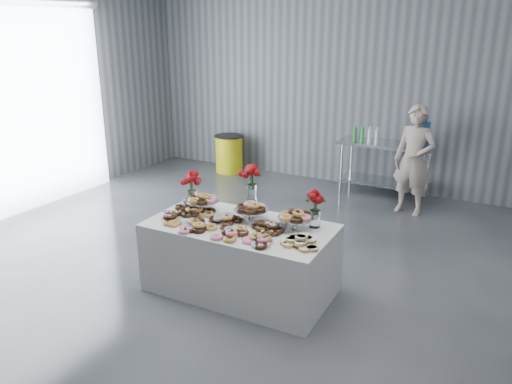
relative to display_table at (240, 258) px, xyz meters
The scene contains 16 objects.
ground 0.51m from the display_table, 117.93° to the right, with size 9.00×9.00×0.00m, color #33353A.
room_walls 2.32m from the display_table, 151.66° to the right, with size 8.04×9.04×4.02m.
display_table is the anchor object (origin of this frame).
prep_table 3.83m from the display_table, 82.78° to the left, with size 1.50×0.60×0.90m.
donut_mounds 0.42m from the display_table, 90.00° to the right, with size 1.80×0.80×0.09m, color gold, non-canonical shape.
cake_stand_left 0.77m from the display_table, 166.37° to the left, with size 0.36×0.36×0.17m.
cake_stand_mid 0.54m from the display_table, 73.19° to the left, with size 0.36×0.36×0.17m.
cake_stand_right 0.77m from the display_table, 16.88° to the left, with size 0.36×0.36×0.17m.
danish_pile 0.88m from the display_table, ahead, with size 0.48×0.48×0.11m, color white, non-canonical shape.
bouquet_left 1.04m from the display_table, 163.19° to the left, with size 0.26×0.26×0.42m.
bouquet_right 1.02m from the display_table, 24.82° to the left, with size 0.26×0.26×0.42m.
bouquet_center 0.83m from the display_table, 99.75° to the left, with size 0.26×0.26×0.57m.
water_jug 4.00m from the display_table, 75.51° to the left, with size 0.28×0.28×0.55m.
drink_bottles 3.76m from the display_table, 87.50° to the left, with size 0.54×0.08×0.27m, color #268C33, non-canonical shape.
person 3.42m from the display_table, 72.18° to the left, with size 0.59×0.39×1.63m, color #CC8C93.
trash_barrel 4.55m from the display_table, 123.43° to the left, with size 0.55×0.55×0.71m.
Camera 1 is at (2.60, -3.76, 2.70)m, focal length 35.00 mm.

